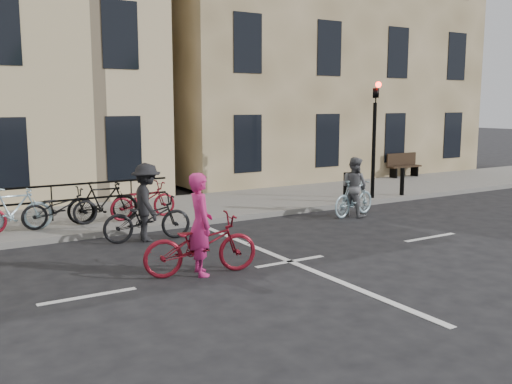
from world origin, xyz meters
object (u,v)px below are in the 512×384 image
bench (403,164)px  cyclist_grey (354,192)px  cyclist_dark (147,211)px  traffic_light (375,125)px  cyclist_pink (201,240)px

bench → cyclist_grey: (-6.80, -4.79, -0.00)m
cyclist_grey → cyclist_dark: size_ratio=0.86×
traffic_light → cyclist_grey: 3.02m
bench → cyclist_dark: (-12.78, -4.57, 0.03)m
traffic_light → cyclist_pink: size_ratio=1.76×
bench → cyclist_grey: cyclist_grey is taller
cyclist_grey → cyclist_dark: (-5.98, 0.22, 0.03)m
cyclist_grey → cyclist_dark: 5.99m
cyclist_pink → cyclist_dark: size_ratio=1.07×
traffic_light → cyclist_grey: size_ratio=2.19×
cyclist_pink → cyclist_grey: bearing=-54.5°
bench → cyclist_grey: size_ratio=0.90×
traffic_light → bench: bearing=35.2°
cyclist_pink → cyclist_grey: size_ratio=1.25×
cyclist_grey → traffic_light: bearing=-68.1°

